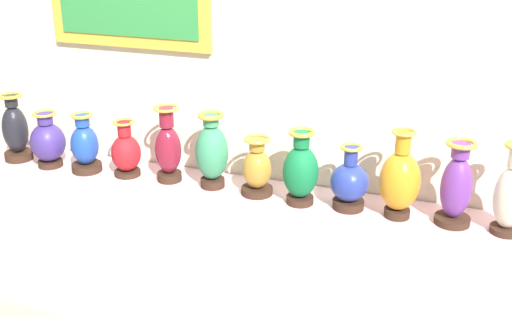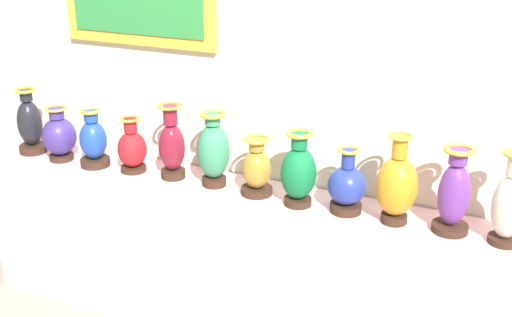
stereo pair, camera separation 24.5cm
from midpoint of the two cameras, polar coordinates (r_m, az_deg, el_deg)
name	(u,v)px [view 1 (the left image)]	position (r m, az deg, el deg)	size (l,w,h in m)	color
display_shelf	(256,269)	(3.36, -2.12, -9.93)	(3.31, 0.35, 0.88)	beige
back_wall	(269,95)	(3.21, -0.99, 5.73)	(5.36, 0.14, 2.62)	beige
vase_onyx	(15,131)	(3.80, -22.54, 2.27)	(0.15, 0.15, 0.38)	#382319
vase_indigo	(48,142)	(3.64, -20.03, 1.38)	(0.19, 0.19, 0.31)	#382319
vase_sapphire	(85,146)	(3.51, -17.06, 1.01)	(0.16, 0.16, 0.32)	#382319
vase_crimson	(126,152)	(3.40, -13.62, 0.50)	(0.15, 0.15, 0.30)	#382319
vase_burgundy	(168,149)	(3.28, -10.03, 0.86)	(0.13, 0.13, 0.40)	#382319
vase_jade	(212,152)	(3.17, -6.20, 0.54)	(0.16, 0.16, 0.39)	#382319
vase_ochre	(257,169)	(3.09, -2.19, -1.02)	(0.16, 0.16, 0.29)	#382319
vase_emerald	(301,171)	(2.98, 1.68, -1.15)	(0.17, 0.17, 0.37)	#382319
vase_cobalt	(349,183)	(2.96, 6.04, -2.25)	(0.18, 0.18, 0.31)	#382319
vase_amber	(400,181)	(2.89, 10.42, -2.01)	(0.18, 0.18, 0.41)	#382319
vase_violet	(456,187)	(2.88, 15.22, -2.54)	(0.16, 0.16, 0.39)	#382319
vase_ivory	(510,196)	(2.86, 19.63, -3.19)	(0.14, 0.14, 0.41)	#382319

